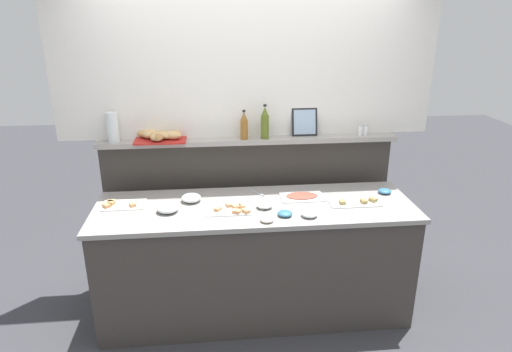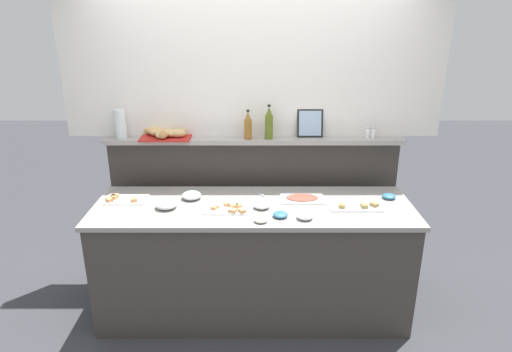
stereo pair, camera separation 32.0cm
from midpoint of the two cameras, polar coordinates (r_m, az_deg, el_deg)
ground_plane at (r=4.28m, az=1.95°, el=-11.76°), size 12.00×12.00×0.00m
buffet_counter at (r=3.53m, az=2.35°, el=-10.59°), size 2.36×0.74×0.92m
back_ledge_unit at (r=3.91m, az=2.09°, el=-3.65°), size 2.43×0.22×1.30m
upper_wall_panel at (r=3.61m, az=2.35°, el=15.22°), size 3.03×0.08×1.30m
sandwich_platter_front at (r=3.38m, az=15.31°, el=-3.83°), size 0.38×0.17×0.04m
sandwich_platter_rear at (r=3.24m, az=-0.73°, el=-4.15°), size 0.33×0.21×0.04m
sandwich_platter_side at (r=3.49m, az=-13.93°, el=-2.93°), size 0.31×0.19×0.04m
cold_cuts_platter at (r=3.44m, az=8.63°, el=-2.87°), size 0.33×0.21×0.02m
glass_bowl_large at (r=3.29m, az=-8.58°, el=-3.67°), size 0.16×0.16×0.06m
glass_bowl_medium at (r=3.42m, az=-5.53°, el=-2.55°), size 0.15×0.15×0.06m
glass_bowl_small at (r=3.13m, az=9.24°, el=-5.14°), size 0.11×0.11×0.05m
glass_bowl_extra at (r=3.26m, az=3.63°, el=-3.84°), size 0.12×0.12×0.05m
condiment_bowl_teal at (r=3.14m, az=6.10°, el=-4.98°), size 0.10×0.10×0.04m
condiment_bowl_cream at (r=3.62m, az=19.10°, el=-2.51°), size 0.10×0.10×0.04m
condiment_bowl_red at (r=3.06m, az=3.69°, el=-5.64°), size 0.09×0.09×0.03m
serving_tongs at (r=3.53m, az=3.10°, el=-2.14°), size 0.12×0.18×0.01m
olive_oil_bottle at (r=3.58m, az=4.30°, el=6.63°), size 0.06×0.06×0.28m
vinegar_bottle_amber at (r=3.57m, az=1.61°, el=6.34°), size 0.06×0.06×0.24m
salt_shaker at (r=3.77m, az=16.53°, el=5.27°), size 0.03×0.03×0.09m
pepper_shaker at (r=3.78m, az=17.17°, el=5.25°), size 0.03×0.03×0.09m
bread_basket at (r=3.66m, az=-9.11°, el=5.38°), size 0.42×0.30×0.08m
framed_picture at (r=3.68m, az=9.46°, el=6.61°), size 0.21×0.06×0.23m
water_carafe at (r=3.71m, az=-14.47°, el=6.43°), size 0.09×0.09×0.23m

